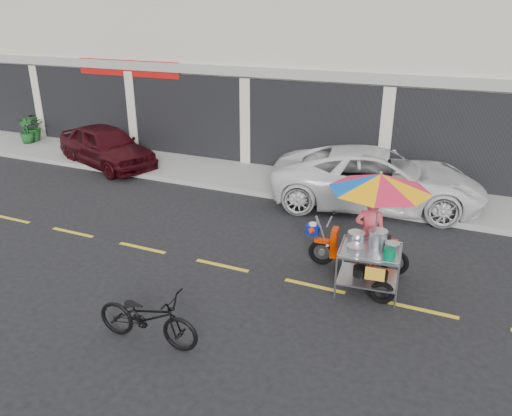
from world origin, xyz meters
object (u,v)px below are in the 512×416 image
at_px(near_bicycle, 147,317).
at_px(food_vendor_rig, 374,212).
at_px(white_pickup, 377,178).
at_px(maroon_sedan, 106,146).

relative_size(near_bicycle, food_vendor_rig, 0.71).
relative_size(white_pickup, near_bicycle, 3.12).
relative_size(white_pickup, food_vendor_rig, 2.23).
bearing_deg(maroon_sedan, food_vendor_rig, -93.35).
height_order(near_bicycle, food_vendor_rig, food_vendor_rig).
relative_size(maroon_sedan, near_bicycle, 2.30).
relative_size(maroon_sedan, food_vendor_rig, 1.64).
xyz_separation_m(maroon_sedan, food_vendor_rig, (9.63, -4.08, 0.78)).
xyz_separation_m(white_pickup, near_bicycle, (-2.06, -7.40, -0.30)).
distance_m(maroon_sedan, near_bicycle, 10.05).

